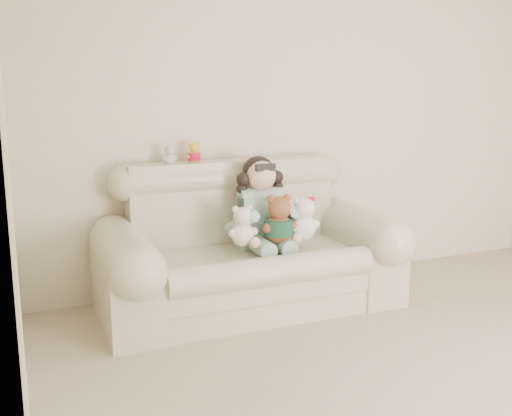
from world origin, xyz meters
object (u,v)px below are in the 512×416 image
object	(u,v)px
cream_teddy	(242,222)
seated_child	(261,202)
white_cat	(303,214)
sofa	(251,238)
brown_teddy	(279,215)

from	to	relation	value
cream_teddy	seated_child	bearing A→B (deg)	26.89
white_cat	cream_teddy	bearing A→B (deg)	175.90
seated_child	cream_teddy	world-z (taller)	seated_child
sofa	seated_child	distance (m)	0.28
seated_child	brown_teddy	world-z (taller)	seated_child
sofa	brown_teddy	xyz separation A→B (m)	(0.15, -0.14, 0.18)
cream_teddy	white_cat	bearing A→B (deg)	-18.19
sofa	cream_teddy	xyz separation A→B (m)	(-0.11, -0.12, 0.15)
brown_teddy	white_cat	size ratio (longest dim) A/B	1.08
sofa	brown_teddy	size ratio (longest dim) A/B	5.26
seated_child	brown_teddy	bearing A→B (deg)	-77.90
seated_child	brown_teddy	xyz separation A→B (m)	(0.04, -0.22, -0.05)
cream_teddy	brown_teddy	bearing A→B (deg)	-20.96
seated_child	white_cat	size ratio (longest dim) A/B	1.81
sofa	white_cat	size ratio (longest dim) A/B	5.67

